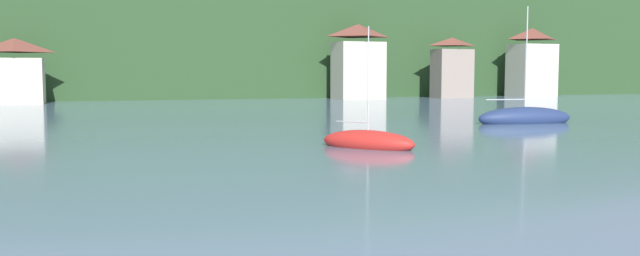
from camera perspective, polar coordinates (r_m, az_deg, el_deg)
The scene contains 7 objects.
wooded_hillside at distance 127.54m, azimuth -4.09°, elevation 6.80°, with size 352.00×48.62×51.02m.
shore_building_west at distance 89.76m, azimuth -25.44°, elevation 4.52°, with size 6.85×5.30×8.29m.
shore_building_westcentral at distance 96.92m, azimuth 3.41°, elevation 5.80°, with size 7.23×5.67×11.21m.
shore_building_central at distance 103.19m, azimuth 11.65°, elevation 5.19°, with size 6.08×3.89×9.46m.
shore_building_eastcentral at distance 112.69m, azimuth 18.30°, elevation 5.47°, with size 6.85×5.66×11.34m.
sailboat_far_3 at distance 33.19m, azimuth 4.27°, elevation -1.26°, with size 4.58×5.12×6.58m.
sailboat_far_9 at distance 51.93m, azimuth 17.75°, elevation 0.85°, with size 7.95×2.81×9.42m.
Camera 1 is at (-6.08, 23.45, 3.82)m, focal length 35.98 mm.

